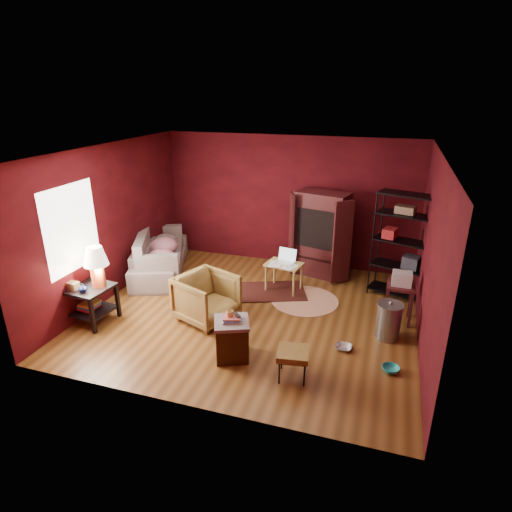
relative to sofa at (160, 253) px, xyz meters
The scene contains 18 objects.
room 2.79m from the sofa, 24.82° to the right, with size 5.54×5.04×2.84m.
sofa is the anchor object (origin of this frame).
armchair 2.34m from the sofa, 41.22° to the right, with size 0.86×0.81×0.89m, color black.
pet_bowl_steel 4.46m from the sofa, 23.15° to the right, with size 0.25×0.06×0.25m, color #B1B3B8.
pet_bowl_turquoise 5.24m from the sofa, 23.69° to the right, with size 0.24×0.08×0.24m, color teal.
vase 2.38m from the sofa, 90.73° to the right, with size 0.15×0.15×0.15m, color #0D1341.
mug 3.52m from the sofa, 43.89° to the right, with size 0.11×0.09×0.11m, color tan.
side_table 2.15m from the sofa, 89.98° to the right, with size 0.73×0.73×1.32m.
sofa_cushions 0.05m from the sofa, 88.53° to the right, with size 1.57×2.20×0.86m.
hamper 3.53m from the sofa, 43.72° to the right, with size 0.64×0.64×0.69m.
footstool 4.39m from the sofa, 36.98° to the right, with size 0.47×0.47×0.43m.
rug_round 3.26m from the sofa, ahead, with size 1.32×1.32×0.01m.
rug_oriental 2.55m from the sofa, ahead, with size 1.55×1.29×0.01m.
laptop_desk 2.73m from the sofa, ahead, with size 0.74×0.61×0.82m.
tv_armoire 3.40m from the sofa, 16.00° to the left, with size 1.35×0.94×1.77m.
wire_shelving 4.87m from the sofa, ahead, with size 1.05×0.69×1.99m.
small_stand 4.89m from the sofa, ahead, with size 0.45×0.45×0.89m.
trash_can 4.86m from the sofa, 14.37° to the right, with size 0.53×0.53×0.64m.
Camera 1 is at (2.08, -6.32, 3.71)m, focal length 30.00 mm.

